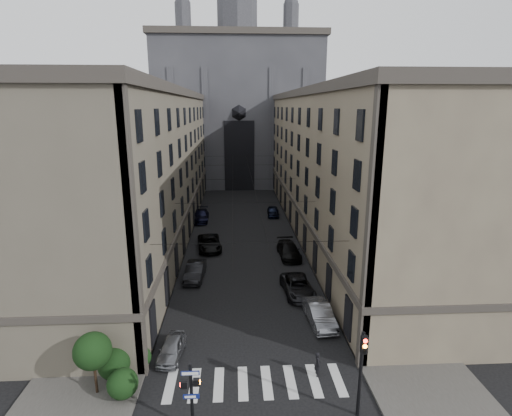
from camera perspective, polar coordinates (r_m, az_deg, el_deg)
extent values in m
cube|color=#383533|center=(55.82, -12.73, -3.42)|extent=(7.00, 80.00, 0.15)
cube|color=#383533|center=(56.24, 8.90, -3.10)|extent=(7.00, 80.00, 0.15)
cube|color=beige|center=(27.24, -0.17, -23.66)|extent=(11.00, 3.20, 0.01)
cube|color=#534D40|center=(54.43, -16.38, 5.56)|extent=(13.00, 60.00, 18.00)
cube|color=#38332D|center=(53.89, -17.10, 15.47)|extent=(13.60, 60.60, 0.90)
cube|color=#38332D|center=(55.32, -16.03, 0.65)|extent=(13.40, 60.30, 0.50)
cube|color=brown|center=(54.98, 12.33, 5.89)|extent=(13.00, 60.00, 18.00)
cube|color=#38332D|center=(54.45, 12.88, 15.72)|extent=(13.60, 60.60, 0.90)
cube|color=#38332D|center=(55.86, 12.07, 1.02)|extent=(13.40, 60.30, 0.50)
cube|color=#2D2D33|center=(91.45, -2.55, 13.23)|extent=(34.00, 22.00, 30.00)
cube|color=#38332D|center=(92.46, -2.67, 22.88)|extent=(35.00, 23.00, 1.20)
cylinder|color=#2D2D33|center=(93.64, -2.72, 26.82)|extent=(8.40, 8.40, 14.00)
cone|color=#2D2D33|center=(91.14, -10.45, 26.64)|extent=(3.20, 3.20, 13.00)
cone|color=#2D2D33|center=(91.41, 5.05, 26.77)|extent=(3.20, 3.20, 13.00)
cube|color=black|center=(80.98, -2.39, 7.41)|extent=(6.00, 0.30, 14.00)
cylinder|color=black|center=(23.36, -9.18, -25.12)|extent=(0.18, 0.18, 4.00)
cube|color=orange|center=(22.77, -8.51, -23.39)|extent=(0.34, 0.24, 0.38)
cube|color=#FF0C07|center=(23.05, -10.25, -23.58)|extent=(0.34, 0.24, 0.38)
cube|color=navy|center=(22.31, -9.38, -22.25)|extent=(0.95, 0.05, 0.24)
cube|color=navy|center=(23.17, -9.23, -25.04)|extent=(0.85, 0.05, 0.27)
cylinder|color=black|center=(24.21, 14.67, -22.05)|extent=(0.20, 0.20, 5.20)
cube|color=black|center=(22.92, 15.18, -18.32)|extent=(0.34, 0.30, 1.00)
cylinder|color=#FF0C07|center=(22.62, 15.37, -17.85)|extent=(0.22, 0.05, 0.22)
cylinder|color=orange|center=(22.79, 15.31, -18.53)|extent=(0.22, 0.05, 0.22)
cylinder|color=black|center=(22.96, 15.25, -19.20)|extent=(0.22, 0.05, 0.22)
sphere|color=black|center=(26.64, -18.52, -22.69)|extent=(1.80, 1.80, 1.80)
sphere|color=black|center=(28.24, -19.63, -20.19)|extent=(2.00, 2.00, 2.00)
sphere|color=black|center=(28.86, -16.17, -19.79)|extent=(1.40, 1.40, 1.40)
cylinder|color=black|center=(27.32, -21.97, -21.21)|extent=(0.16, 0.16, 2.40)
sphere|color=black|center=(26.45, -22.31, -18.37)|extent=(2.20, 2.20, 2.20)
cylinder|color=black|center=(28.03, -0.72, -4.98)|extent=(14.00, 0.03, 0.03)
cylinder|color=black|center=(39.55, -1.48, 0.78)|extent=(14.00, 0.03, 0.03)
cylinder|color=black|center=(52.27, -1.91, 4.12)|extent=(14.00, 0.03, 0.03)
cylinder|color=black|center=(65.10, -2.18, 6.15)|extent=(14.00, 0.03, 0.03)
cylinder|color=black|center=(77.00, -2.35, 7.43)|extent=(14.00, 0.03, 0.03)
cylinder|color=black|center=(53.32, -3.33, 3.87)|extent=(0.03, 60.00, 0.03)
cylinder|color=black|center=(53.37, -0.54, 3.91)|extent=(0.03, 60.00, 0.03)
imported|color=slate|center=(29.61, -11.96, -19.01)|extent=(1.89, 3.93, 1.29)
imported|color=black|center=(40.78, -8.70, -8.89)|extent=(1.99, 4.98, 1.61)
imported|color=black|center=(48.54, -6.67, -4.98)|extent=(3.34, 6.00, 1.59)
imported|color=black|center=(60.41, -7.90, -1.10)|extent=(2.40, 5.68, 1.64)
imported|color=slate|center=(33.08, 9.06, -14.72)|extent=(2.06, 5.00, 1.61)
imported|color=black|center=(37.43, 5.97, -11.07)|extent=(2.93, 5.65, 1.52)
imported|color=black|center=(45.98, 4.71, -6.03)|extent=(2.54, 5.65, 1.61)
imported|color=black|center=(62.59, 2.45, -0.50)|extent=(1.98, 4.47, 1.50)
imported|color=black|center=(27.58, 8.80, -21.16)|extent=(0.42, 0.62, 1.67)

